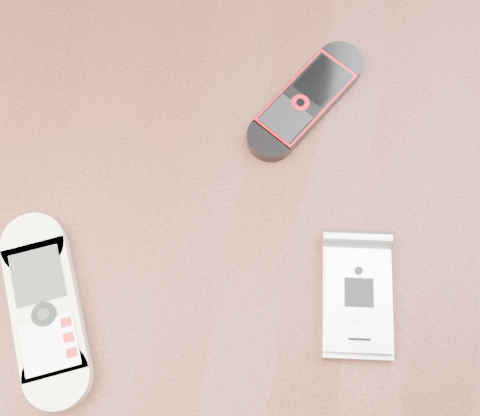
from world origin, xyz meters
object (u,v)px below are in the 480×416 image
Objects in this scene: nokia_black_red at (306,100)px; motorola_razr at (358,298)px; table at (235,243)px; nokia_white at (46,309)px.

motorola_razr is at bearing -37.43° from nokia_black_red.
table is at bearing 144.80° from motorola_razr.
table is at bearing -80.76° from nokia_black_red.
nokia_white is at bearing -97.58° from nokia_black_red.
motorola_razr reaches higher than nokia_black_red.
motorola_razr is at bearing -27.86° from table.
nokia_black_red is 1.27× the size of motorola_razr.
nokia_black_red is 0.19m from motorola_razr.
table is 0.17m from motorola_razr.
nokia_black_red is at bearing 26.07° from nokia_white.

